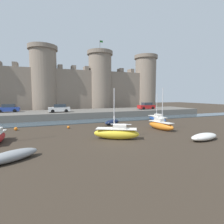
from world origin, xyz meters
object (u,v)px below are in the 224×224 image
(rowboat_midflat_centre, at_px, (12,156))
(sailboat_foreground_left, at_px, (157,118))
(rowboat_near_channel_left, at_px, (204,137))
(car_quay_centre_east, at_px, (8,108))
(sailboat_midflat_left, at_px, (161,125))
(sailboat_foreground_centre, at_px, (117,133))
(car_quay_west, at_px, (59,108))
(car_quay_east, at_px, (146,106))
(mooring_buoy_near_channel, at_px, (68,127))
(rowboat_midflat_right, at_px, (112,122))
(mooring_buoy_mid_mud, at_px, (16,129))

(rowboat_midflat_centre, bearing_deg, sailboat_foreground_left, 30.16)
(rowboat_near_channel_left, bearing_deg, car_quay_centre_east, 130.25)
(sailboat_midflat_left, distance_m, sailboat_foreground_left, 7.63)
(sailboat_foreground_centre, height_order, car_quay_centre_east, sailboat_foreground_centre)
(rowboat_midflat_centre, bearing_deg, car_quay_west, 77.28)
(sailboat_foreground_centre, height_order, car_quay_east, sailboat_foreground_centre)
(rowboat_near_channel_left, distance_m, sailboat_midflat_left, 6.47)
(car_quay_centre_east, height_order, car_quay_east, same)
(mooring_buoy_near_channel, height_order, car_quay_east, car_quay_east)
(sailboat_midflat_left, bearing_deg, rowboat_midflat_centre, -161.13)
(car_quay_west, bearing_deg, rowboat_midflat_right, -52.63)
(sailboat_foreground_centre, bearing_deg, car_quay_west, 103.35)
(rowboat_midflat_centre, bearing_deg, mooring_buoy_near_channel, 64.47)
(car_quay_centre_east, distance_m, car_quay_east, 30.03)
(sailboat_foreground_left, relative_size, mooring_buoy_near_channel, 14.18)
(mooring_buoy_mid_mud, xyz_separation_m, car_quay_centre_east, (-3.10, 13.52, 1.92))
(rowboat_midflat_centre, height_order, mooring_buoy_mid_mud, rowboat_midflat_centre)
(rowboat_midflat_right, relative_size, car_quay_centre_east, 0.88)
(sailboat_foreground_left, bearing_deg, car_quay_west, 148.86)
(rowboat_midflat_centre, xyz_separation_m, car_quay_east, (25.31, 22.49, 1.73))
(sailboat_midflat_left, relative_size, mooring_buoy_mid_mud, 12.60)
(sailboat_foreground_centre, relative_size, rowboat_midflat_right, 1.52)
(mooring_buoy_near_channel, xyz_separation_m, car_quay_west, (-0.38, 10.88, 1.96))
(car_quay_west, bearing_deg, rowboat_near_channel_left, -60.39)
(sailboat_foreground_centre, bearing_deg, car_quay_east, 50.58)
(sailboat_foreground_left, xyz_separation_m, car_quay_east, (4.10, 10.17, 1.58))
(car_quay_east, bearing_deg, rowboat_midflat_right, -141.67)
(rowboat_near_channel_left, xyz_separation_m, sailboat_midflat_left, (-0.73, 6.43, 0.26))
(rowboat_near_channel_left, bearing_deg, car_quay_east, 72.16)
(sailboat_midflat_left, height_order, rowboat_midflat_right, sailboat_midflat_left)
(mooring_buoy_mid_mud, distance_m, mooring_buoy_near_channel, 6.89)
(sailboat_foreground_centre, height_order, rowboat_midflat_right, sailboat_foreground_centre)
(car_quay_centre_east, relative_size, car_quay_east, 1.00)
(rowboat_midflat_right, bearing_deg, car_quay_east, 38.33)
(sailboat_foreground_centre, relative_size, rowboat_near_channel_left, 1.40)
(sailboat_midflat_left, bearing_deg, sailboat_foreground_centre, -161.10)
(car_quay_west, relative_size, car_quay_east, 1.00)
(rowboat_near_channel_left, xyz_separation_m, mooring_buoy_mid_mud, (-19.31, 12.95, -0.17))
(sailboat_foreground_left, relative_size, mooring_buoy_mid_mud, 11.64)
(rowboat_near_channel_left, distance_m, sailboat_foreground_left, 13.31)
(rowboat_midflat_right, bearing_deg, rowboat_near_channel_left, -67.20)
(sailboat_midflat_left, distance_m, rowboat_midflat_centre, 18.13)
(rowboat_midflat_centre, bearing_deg, rowboat_midflat_right, 44.71)
(sailboat_foreground_centre, height_order, car_quay_west, sailboat_foreground_centre)
(car_quay_west, distance_m, car_quay_east, 20.32)
(sailboat_foreground_left, relative_size, car_quay_centre_east, 1.29)
(rowboat_near_channel_left, relative_size, car_quay_west, 0.95)
(rowboat_near_channel_left, distance_m, car_quay_centre_east, 34.73)
(sailboat_foreground_centre, relative_size, sailboat_midflat_left, 0.95)
(rowboat_near_channel_left, height_order, car_quay_centre_east, car_quay_centre_east)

